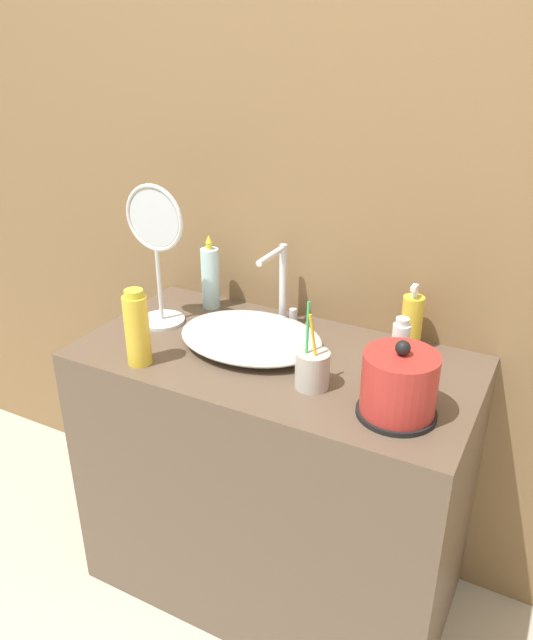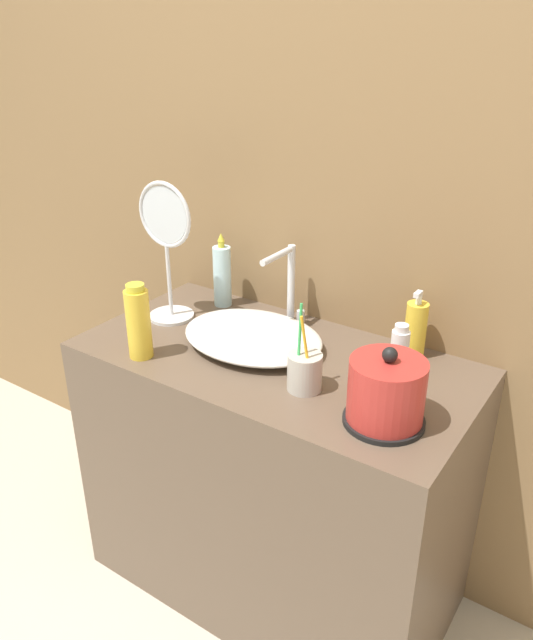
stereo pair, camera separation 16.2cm
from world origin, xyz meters
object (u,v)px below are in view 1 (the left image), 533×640
Objects in this scene: mouthwash_bottle at (210,277)px; hand_cream_bottle at (137,329)px; vanity_mirror at (156,247)px; electric_kettle at (399,387)px; faucet at (281,280)px; shampoo_bottle at (400,344)px; lotion_bottle at (412,322)px; toothbrush_cup at (312,369)px.

hand_cream_bottle is (0.03, -0.39, 0.00)m from mouthwash_bottle.
electric_kettle is at bearing -11.02° from vanity_mirror.
faucet is 1.72× the size of shampoo_bottle.
electric_kettle is (0.45, -0.31, -0.06)m from faucet.
toothbrush_cup is at bearing -116.74° from lotion_bottle.
faucet reaches higher than toothbrush_cup.
vanity_mirror is (-0.07, -0.16, 0.14)m from mouthwash_bottle.
toothbrush_cup is at bearing 174.27° from electric_kettle.
faucet is 1.14× the size of hand_cream_bottle.
lotion_bottle is 0.11m from shampoo_bottle.
vanity_mirror is (-0.69, -0.18, 0.16)m from lotion_bottle.
vanity_mirror is (-0.54, 0.13, 0.18)m from toothbrush_cup.
faucet reaches higher than electric_kettle.
toothbrush_cup is 0.25m from shampoo_bottle.
hand_cream_bottle is (-0.66, -0.08, 0.03)m from electric_kettle.
electric_kettle is 0.75m from mouthwash_bottle.
toothbrush_cup reaches higher than electric_kettle.
faucet is at bearing 128.31° from toothbrush_cup.
toothbrush_cup is 1.07× the size of hand_cream_bottle.
mouthwash_bottle reaches higher than hand_cream_bottle.
mouthwash_bottle is (-0.24, -0.00, -0.03)m from faucet.
electric_kettle is 0.22m from shampoo_bottle.
electric_kettle is at bearing 6.83° from hand_cream_bottle.
lotion_bottle is 1.38× the size of shampoo_bottle.
shampoo_bottle is at bearing -13.73° from faucet.
shampoo_bottle is 0.72m from vanity_mirror.
faucet is at bearing 0.49° from mouthwash_bottle.
hand_cream_bottle is (-0.60, -0.30, 0.03)m from shampoo_bottle.
vanity_mirror is at bearing -113.56° from mouthwash_bottle.
hand_cream_bottle is at bearing -167.15° from toothbrush_cup.
toothbrush_cup is 0.58m from vanity_mirror.
lotion_bottle is (0.15, 0.30, 0.03)m from toothbrush_cup.
hand_cream_bottle reaches higher than shampoo_bottle.
hand_cream_bottle is at bearing -173.17° from electric_kettle.
electric_kettle is 0.79m from vanity_mirror.
vanity_mirror is (-0.76, 0.15, 0.16)m from electric_kettle.
faucet is 0.36m from vanity_mirror.
hand_cream_bottle is at bearing -66.80° from vanity_mirror.
toothbrush_cup is 0.94× the size of mouthwash_bottle.
lotion_bottle is 0.46× the size of vanity_mirror.
hand_cream_bottle is at bearing -118.79° from faucet.
toothbrush_cup is at bearing -31.44° from mouthwash_bottle.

